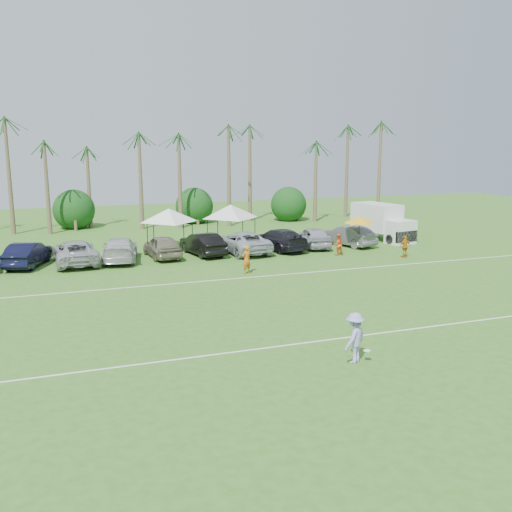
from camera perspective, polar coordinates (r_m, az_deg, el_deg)
name	(u,v)px	position (r m, az deg, el deg)	size (l,w,h in m)	color
ground	(294,364)	(21.89, 3.80, -10.77)	(120.00, 120.00, 0.00)	#376B20
field_lines	(230,308)	(28.98, -2.61, -5.20)	(80.00, 12.10, 0.01)	white
palm_tree_3	(46,123)	(56.58, -20.24, 12.42)	(2.40, 2.40, 11.90)	brown
palm_tree_4	(93,151)	(56.71, -15.96, 10.05)	(2.40, 2.40, 8.90)	brown
palm_tree_5	(136,142)	(57.15, -11.93, 11.12)	(2.40, 2.40, 9.90)	brown
palm_tree_6	(176,133)	(57.87, -7.96, 12.10)	(2.40, 2.40, 10.90)	brown
palm_tree_7	(215,124)	(58.87, -4.08, 12.98)	(2.40, 2.40, 11.90)	brown
palm_tree_8	(262,150)	(60.42, 0.59, 10.51)	(2.40, 2.40, 8.90)	brown
palm_tree_9	(306,142)	(62.35, 4.99, 11.30)	(2.40, 2.40, 9.90)	brown
palm_tree_10	(347,134)	(64.63, 9.11, 11.96)	(2.40, 2.40, 10.90)	brown
palm_tree_11	(379,126)	(66.68, 12.21, 12.55)	(2.40, 2.40, 11.90)	brown
bush_tree_1	(74,211)	(57.94, -17.71, 4.33)	(4.00, 4.00, 4.00)	brown
bush_tree_2	(195,206)	(59.63, -6.09, 4.97)	(4.00, 4.00, 4.00)	brown
bush_tree_3	(284,203)	(62.78, 2.84, 5.33)	(4.00, 4.00, 4.00)	brown
sideline_player_a	(246,260)	(36.31, -0.96, -0.37)	(0.66, 0.44, 1.82)	orange
sideline_player_b	(338,245)	(42.82, 8.21, 1.14)	(0.78, 0.60, 1.59)	#F0551A
sideline_player_c	(405,246)	(42.92, 14.68, 0.94)	(0.96, 0.40, 1.64)	orange
box_truck	(382,221)	(50.27, 12.52, 3.44)	(3.25, 6.25, 3.07)	silver
canopy_tent_left	(169,209)	(45.27, -8.73, 4.72)	(4.59, 4.59, 3.72)	black
canopy_tent_right	(231,205)	(46.57, -2.57, 5.16)	(4.76, 4.76, 3.86)	black
market_umbrella	(359,220)	(44.87, 10.31, 3.61)	(2.41, 2.41, 2.68)	black
frisbee_player	(355,338)	(22.04, 9.84, -8.06)	(1.45, 1.30, 1.95)	#A19BDC
parked_car_1	(28,254)	(41.50, -21.84, 0.17)	(1.76, 5.04, 1.66)	black
parked_car_2	(75,252)	(41.16, -17.64, 0.37)	(2.75, 5.97, 1.66)	#ADAEB0
parked_car_3	(120,249)	(41.46, -13.45, 0.66)	(2.32, 5.72, 1.66)	silver
parked_car_4	(162,246)	(42.02, -9.36, 0.96)	(1.96, 4.87, 1.66)	gray
parked_car_5	(203,244)	(42.66, -5.36, 1.21)	(1.76, 5.04, 1.66)	black
parked_car_6	(242,242)	(43.28, -1.38, 1.40)	(2.75, 5.97, 1.66)	#B1B7C0
parked_car_7	(278,239)	(44.53, 2.23, 1.67)	(2.32, 5.72, 1.66)	black
parked_car_8	(313,237)	(45.80, 5.73, 1.89)	(1.96, 4.87, 1.66)	#ABACB8
parked_car_9	(348,235)	(47.00, 9.18, 2.04)	(1.76, 5.04, 1.66)	slate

